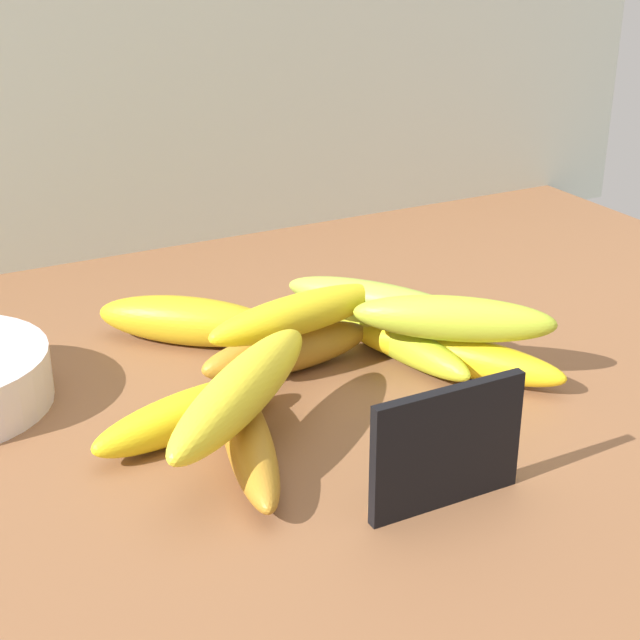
{
  "coord_description": "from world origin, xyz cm",
  "views": [
    {
      "loc": [
        -31.82,
        -61.23,
        39.44
      ],
      "look_at": [
        1.3,
        2.04,
        8.0
      ],
      "focal_mm": 54.69,
      "sensor_mm": 36.0,
      "label": 1
    }
  ],
  "objects_px": {
    "chalkboard_sign": "(445,452)",
    "banana_2": "(391,335)",
    "banana_0": "(186,415)",
    "banana_7": "(378,301)",
    "banana_4": "(287,350)",
    "banana_5": "(248,439)",
    "banana_9": "(454,319)",
    "banana_8": "(302,313)",
    "banana_3": "(454,354)",
    "banana_6": "(242,390)",
    "banana_1": "(188,321)"
  },
  "relations": [
    {
      "from": "banana_7",
      "to": "banana_8",
      "type": "xyz_separation_m",
      "value": [
        -0.07,
        -0.0,
        0.0
      ]
    },
    {
      "from": "banana_7",
      "to": "banana_8",
      "type": "bearing_deg",
      "value": -178.79
    },
    {
      "from": "banana_5",
      "to": "banana_4",
      "type": "bearing_deg",
      "value": 52.86
    },
    {
      "from": "banana_2",
      "to": "banana_8",
      "type": "bearing_deg",
      "value": 179.41
    },
    {
      "from": "banana_1",
      "to": "banana_6",
      "type": "bearing_deg",
      "value": -99.46
    },
    {
      "from": "banana_0",
      "to": "banana_4",
      "type": "bearing_deg",
      "value": 28.88
    },
    {
      "from": "banana_6",
      "to": "banana_0",
      "type": "bearing_deg",
      "value": 120.14
    },
    {
      "from": "banana_2",
      "to": "banana_6",
      "type": "bearing_deg",
      "value": -152.04
    },
    {
      "from": "banana_2",
      "to": "banana_7",
      "type": "bearing_deg",
      "value": 169.55
    },
    {
      "from": "banana_5",
      "to": "banana_8",
      "type": "bearing_deg",
      "value": 47.48
    },
    {
      "from": "chalkboard_sign",
      "to": "banana_8",
      "type": "xyz_separation_m",
      "value": [
        0.0,
        0.21,
        0.02
      ]
    },
    {
      "from": "chalkboard_sign",
      "to": "banana_7",
      "type": "xyz_separation_m",
      "value": [
        0.08,
        0.21,
        0.01
      ]
    },
    {
      "from": "banana_3",
      "to": "banana_8",
      "type": "height_order",
      "value": "banana_8"
    },
    {
      "from": "banana_3",
      "to": "banana_9",
      "type": "height_order",
      "value": "banana_9"
    },
    {
      "from": "banana_9",
      "to": "banana_0",
      "type": "bearing_deg",
      "value": 177.24
    },
    {
      "from": "banana_0",
      "to": "banana_6",
      "type": "bearing_deg",
      "value": -59.86
    },
    {
      "from": "chalkboard_sign",
      "to": "banana_9",
      "type": "xyz_separation_m",
      "value": [
        0.11,
        0.15,
        0.01
      ]
    },
    {
      "from": "banana_3",
      "to": "banana_9",
      "type": "relative_size",
      "value": 1.16
    },
    {
      "from": "chalkboard_sign",
      "to": "banana_2",
      "type": "relative_size",
      "value": 0.56
    },
    {
      "from": "banana_5",
      "to": "banana_7",
      "type": "bearing_deg",
      "value": 32.05
    },
    {
      "from": "banana_3",
      "to": "banana_8",
      "type": "distance_m",
      "value": 0.13
    },
    {
      "from": "chalkboard_sign",
      "to": "banana_1",
      "type": "relative_size",
      "value": 0.66
    },
    {
      "from": "chalkboard_sign",
      "to": "banana_3",
      "type": "bearing_deg",
      "value": 53.02
    },
    {
      "from": "banana_2",
      "to": "banana_4",
      "type": "height_order",
      "value": "banana_4"
    },
    {
      "from": "banana_8",
      "to": "banana_4",
      "type": "bearing_deg",
      "value": 131.4
    },
    {
      "from": "banana_6",
      "to": "banana_2",
      "type": "bearing_deg",
      "value": 27.96
    },
    {
      "from": "chalkboard_sign",
      "to": "banana_1",
      "type": "xyz_separation_m",
      "value": [
        -0.06,
        0.31,
        -0.02
      ]
    },
    {
      "from": "banana_8",
      "to": "banana_5",
      "type": "bearing_deg",
      "value": -132.52
    },
    {
      "from": "banana_9",
      "to": "banana_7",
      "type": "bearing_deg",
      "value": 117.1
    },
    {
      "from": "banana_0",
      "to": "banana_1",
      "type": "relative_size",
      "value": 0.93
    },
    {
      "from": "banana_4",
      "to": "banana_8",
      "type": "distance_m",
      "value": 0.04
    },
    {
      "from": "banana_2",
      "to": "banana_9",
      "type": "relative_size",
      "value": 1.2
    },
    {
      "from": "banana_6",
      "to": "banana_8",
      "type": "height_order",
      "value": "banana_6"
    },
    {
      "from": "banana_0",
      "to": "banana_5",
      "type": "distance_m",
      "value": 0.06
    },
    {
      "from": "banana_1",
      "to": "banana_5",
      "type": "xyz_separation_m",
      "value": [
        -0.03,
        -0.2,
        -0.01
      ]
    },
    {
      "from": "chalkboard_sign",
      "to": "banana_5",
      "type": "relative_size",
      "value": 0.62
    },
    {
      "from": "banana_9",
      "to": "banana_8",
      "type": "bearing_deg",
      "value": 149.21
    },
    {
      "from": "banana_0",
      "to": "banana_9",
      "type": "distance_m",
      "value": 0.23
    },
    {
      "from": "banana_4",
      "to": "banana_5",
      "type": "relative_size",
      "value": 0.87
    },
    {
      "from": "banana_9",
      "to": "chalkboard_sign",
      "type": "bearing_deg",
      "value": -126.3
    },
    {
      "from": "banana_3",
      "to": "banana_4",
      "type": "xyz_separation_m",
      "value": [
        -0.12,
        0.07,
        0.0
      ]
    },
    {
      "from": "banana_5",
      "to": "banana_7",
      "type": "distance_m",
      "value": 0.2
    },
    {
      "from": "banana_0",
      "to": "banana_3",
      "type": "relative_size",
      "value": 0.82
    },
    {
      "from": "banana_0",
      "to": "banana_2",
      "type": "relative_size",
      "value": 0.79
    },
    {
      "from": "banana_2",
      "to": "banana_7",
      "type": "distance_m",
      "value": 0.04
    },
    {
      "from": "banana_3",
      "to": "banana_5",
      "type": "bearing_deg",
      "value": -167.62
    },
    {
      "from": "banana_7",
      "to": "banana_2",
      "type": "bearing_deg",
      "value": -10.45
    },
    {
      "from": "banana_0",
      "to": "banana_3",
      "type": "bearing_deg",
      "value": -1.43
    },
    {
      "from": "banana_2",
      "to": "banana_3",
      "type": "height_order",
      "value": "same"
    },
    {
      "from": "banana_2",
      "to": "banana_4",
      "type": "relative_size",
      "value": 1.27
    }
  ]
}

